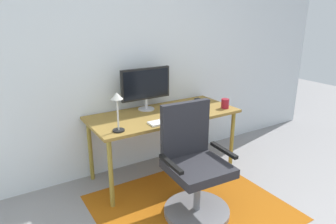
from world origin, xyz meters
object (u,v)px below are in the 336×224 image
(monitor, at_px, (146,85))
(keyboard, at_px, (169,121))
(desk, at_px, (164,119))
(cell_phone, at_px, (200,100))
(desk_lamp, at_px, (117,104))
(computer_mouse, at_px, (191,114))
(office_chair, at_px, (194,172))
(coffee_cup, at_px, (225,104))

(monitor, distance_m, keyboard, 0.53)
(desk, relative_size, cell_phone, 11.45)
(desk_lamp, bearing_deg, monitor, 40.43)
(computer_mouse, relative_size, cell_phone, 0.74)
(monitor, height_order, office_chair, monitor)
(monitor, distance_m, computer_mouse, 0.59)
(coffee_cup, bearing_deg, monitor, 151.58)
(office_chair, bearing_deg, monitor, 91.54)
(cell_phone, bearing_deg, desk, -165.20)
(cell_phone, xyz_separation_m, office_chair, (-0.76, -0.94, -0.33))
(desk, height_order, monitor, monitor)
(desk_lamp, relative_size, office_chair, 0.36)
(keyboard, distance_m, coffee_cup, 0.77)
(coffee_cup, distance_m, office_chair, 1.04)
(desk, height_order, desk_lamp, desk_lamp)
(desk, xyz_separation_m, keyboard, (-0.09, -0.25, 0.07))
(monitor, height_order, coffee_cup, monitor)
(cell_phone, bearing_deg, monitor, 176.49)
(desk, bearing_deg, coffee_cup, -17.15)
(keyboard, relative_size, coffee_cup, 4.03)
(computer_mouse, height_order, office_chair, office_chair)
(keyboard, height_order, computer_mouse, computer_mouse)
(desk, xyz_separation_m, desk_lamp, (-0.62, -0.23, 0.32))
(monitor, distance_m, office_chair, 1.12)
(monitor, bearing_deg, office_chair, -91.66)
(coffee_cup, relative_size, desk_lamp, 0.29)
(desk, distance_m, office_chair, 0.79)
(coffee_cup, bearing_deg, office_chair, -146.73)
(desk, xyz_separation_m, cell_phone, (0.64, 0.20, 0.07))
(desk, bearing_deg, monitor, 115.09)
(desk, distance_m, computer_mouse, 0.31)
(monitor, relative_size, cell_phone, 4.12)
(cell_phone, height_order, desk_lamp, desk_lamp)
(computer_mouse, xyz_separation_m, coffee_cup, (0.47, 0.00, 0.04))
(monitor, xyz_separation_m, keyboard, (0.01, -0.46, -0.27))
(desk, height_order, coffee_cup, coffee_cup)
(monitor, xyz_separation_m, desk_lamp, (-0.52, -0.44, -0.02))
(desk, bearing_deg, computer_mouse, -45.60)
(keyboard, distance_m, computer_mouse, 0.30)
(desk_lamp, bearing_deg, keyboard, -2.46)
(office_chair, bearing_deg, keyboard, 88.59)
(desk_lamp, distance_m, office_chair, 0.92)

